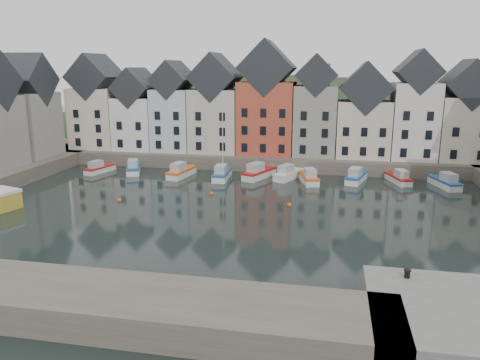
# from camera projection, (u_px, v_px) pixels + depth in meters

# --- Properties ---
(ground) EXTENTS (260.00, 260.00, 0.00)m
(ground) POSITION_uv_depth(u_px,v_px,m) (229.00, 216.00, 50.01)
(ground) COLOR black
(ground) RESTS_ON ground
(far_quay) EXTENTS (90.00, 16.00, 2.00)m
(far_quay) POSITION_uv_depth(u_px,v_px,m) (268.00, 156.00, 78.38)
(far_quay) COLOR brown
(far_quay) RESTS_ON ground
(near_wall) EXTENTS (50.00, 6.00, 2.00)m
(near_wall) POSITION_uv_depth(u_px,v_px,m) (8.00, 294.00, 30.68)
(near_wall) COLOR brown
(near_wall) RESTS_ON ground
(hillside) EXTENTS (153.60, 70.40, 64.00)m
(hillside) POSITION_uv_depth(u_px,v_px,m) (282.00, 217.00, 107.62)
(hillside) COLOR #1F2E17
(hillside) RESTS_ON ground
(far_terrace) EXTENTS (72.37, 8.16, 17.78)m
(far_terrace) POSITION_uv_depth(u_px,v_px,m) (287.00, 110.00, 74.02)
(far_terrace) COLOR beige
(far_terrace) RESTS_ON far_quay
(left_terrace) EXTENTS (7.65, 17.00, 15.69)m
(left_terrace) POSITION_uv_depth(u_px,v_px,m) (6.00, 114.00, 67.60)
(left_terrace) COLOR gray
(left_terrace) RESTS_ON left_quay
(mooring_buoys) EXTENTS (20.50, 5.50, 0.50)m
(mooring_buoys) POSITION_uv_depth(u_px,v_px,m) (206.00, 199.00, 55.81)
(mooring_buoys) COLOR #D55819
(mooring_buoys) RESTS_ON ground
(boat_a) EXTENTS (3.03, 5.70, 2.09)m
(boat_a) POSITION_uv_depth(u_px,v_px,m) (99.00, 169.00, 70.64)
(boat_a) COLOR silver
(boat_a) RESTS_ON ground
(boat_b) EXTENTS (3.91, 6.38, 2.34)m
(boat_b) POSITION_uv_depth(u_px,v_px,m) (134.00, 168.00, 70.57)
(boat_b) COLOR silver
(boat_b) RESTS_ON ground
(boat_c) EXTENTS (2.91, 6.55, 2.43)m
(boat_c) POSITION_uv_depth(u_px,v_px,m) (181.00, 172.00, 67.89)
(boat_c) COLOR silver
(boat_c) RESTS_ON ground
(boat_d) EXTENTS (2.24, 6.34, 11.96)m
(boat_d) POSITION_uv_depth(u_px,v_px,m) (222.00, 174.00, 66.51)
(boat_d) COLOR silver
(boat_d) RESTS_ON ground
(boat_e) EXTENTS (4.43, 6.93, 2.55)m
(boat_e) POSITION_uv_depth(u_px,v_px,m) (258.00, 173.00, 67.11)
(boat_e) COLOR silver
(boat_e) RESTS_ON ground
(boat_f) EXTENTS (4.24, 6.42, 2.37)m
(boat_f) POSITION_uv_depth(u_px,v_px,m) (288.00, 174.00, 66.61)
(boat_f) COLOR silver
(boat_f) RESTS_ON ground
(boat_g) EXTENTS (3.42, 6.32, 2.32)m
(boat_g) POSITION_uv_depth(u_px,v_px,m) (309.00, 178.00, 64.53)
(boat_g) COLOR silver
(boat_g) RESTS_ON ground
(boat_h) EXTENTS (3.48, 6.42, 2.36)m
(boat_h) POSITION_uv_depth(u_px,v_px,m) (356.00, 177.00, 64.83)
(boat_h) COLOR silver
(boat_h) RESTS_ON ground
(boat_i) EXTENTS (3.30, 5.87, 2.15)m
(boat_i) POSITION_uv_depth(u_px,v_px,m) (399.00, 178.00, 64.33)
(boat_i) COLOR silver
(boat_i) RESTS_ON ground
(boat_j) EXTENTS (3.54, 6.30, 2.31)m
(boat_j) POSITION_uv_depth(u_px,v_px,m) (445.00, 182.00, 61.93)
(boat_j) COLOR silver
(boat_j) RESTS_ON ground
(mooring_bollard) EXTENTS (0.48, 0.48, 0.56)m
(mooring_bollard) POSITION_uv_depth(u_px,v_px,m) (407.00, 273.00, 30.76)
(mooring_bollard) COLOR black
(mooring_bollard) RESTS_ON near_quay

